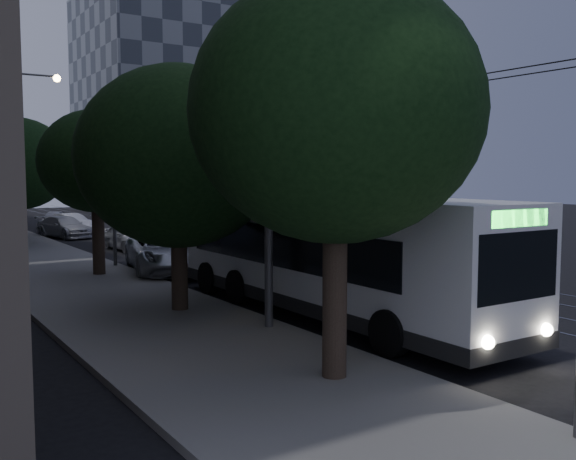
% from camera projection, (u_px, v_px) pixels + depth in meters
% --- Properties ---
extents(ground, '(120.00, 120.00, 0.00)m').
position_uv_depth(ground, '(384.00, 295.00, 20.09)').
color(ground, black).
rests_on(ground, ground).
extents(sidewalk, '(5.00, 90.00, 0.15)m').
position_uv_depth(sidewalk, '(10.00, 247.00, 32.72)').
color(sidewalk, gray).
rests_on(sidewalk, ground).
extents(tram_rails, '(4.52, 90.00, 0.02)m').
position_uv_depth(tram_rails, '(191.00, 237.00, 38.15)').
color(tram_rails, gray).
rests_on(tram_rails, ground).
extents(overhead_wires, '(2.23, 90.00, 6.00)m').
position_uv_depth(overhead_wires, '(59.00, 180.00, 33.79)').
color(overhead_wires, black).
rests_on(overhead_wires, ground).
extents(building_distant_right, '(22.00, 18.00, 24.00)m').
position_uv_depth(building_distant_right, '(186.00, 103.00, 74.76)').
color(building_distant_right, '#373E47').
rests_on(building_distant_right, ground).
extents(trolleybus, '(2.76, 12.52, 5.63)m').
position_uv_depth(trolleybus, '(323.00, 251.00, 17.12)').
color(trolleybus, silver).
rests_on(trolleybus, ground).
extents(pickup_silver, '(3.96, 6.29, 1.62)m').
position_uv_depth(pickup_silver, '(167.00, 252.00, 24.58)').
color(pickup_silver, '#B6BABF').
rests_on(pickup_silver, ground).
extents(car_white_a, '(1.83, 4.11, 1.37)m').
position_uv_depth(car_white_a, '(129.00, 236.00, 31.80)').
color(car_white_a, '#BCBCC0').
rests_on(car_white_a, ground).
extents(car_white_b, '(2.92, 4.70, 1.27)m').
position_uv_depth(car_white_b, '(65.00, 227.00, 38.02)').
color(car_white_b, '#B3B3B7').
rests_on(car_white_b, ground).
extents(car_white_c, '(2.74, 4.02, 1.25)m').
position_uv_depth(car_white_c, '(71.00, 223.00, 40.94)').
color(car_white_c, silver).
rests_on(car_white_c, ground).
extents(car_white_d, '(2.72, 3.93, 1.24)m').
position_uv_depth(car_white_d, '(54.00, 219.00, 44.72)').
color(car_white_d, silver).
rests_on(car_white_d, ground).
extents(tree_0, '(5.16, 5.16, 7.20)m').
position_uv_depth(tree_0, '(336.00, 111.00, 11.12)').
color(tree_0, black).
rests_on(tree_0, ground).
extents(tree_1, '(5.36, 5.36, 6.65)m').
position_uv_depth(tree_1, '(178.00, 157.00, 16.91)').
color(tree_1, black).
rests_on(tree_1, ground).
extents(tree_2, '(4.11, 4.11, 6.09)m').
position_uv_depth(tree_2, '(96.00, 162.00, 22.99)').
color(tree_2, black).
rests_on(tree_2, ground).
extents(tree_3, '(5.21, 5.21, 6.65)m').
position_uv_depth(tree_3, '(18.00, 164.00, 32.60)').
color(tree_3, black).
rests_on(tree_3, ground).
extents(tree_4, '(4.18, 4.18, 6.28)m').
position_uv_depth(tree_4, '(10.00, 164.00, 37.05)').
color(tree_4, black).
rests_on(tree_4, ground).
extents(streetlamp_near, '(2.34, 0.44, 9.62)m').
position_uv_depth(streetlamp_near, '(283.00, 87.00, 15.01)').
color(streetlamp_near, '#555557').
rests_on(streetlamp_near, ground).
extents(streetlamp_far, '(2.42, 0.44, 9.98)m').
position_uv_depth(streetlamp_far, '(29.00, 136.00, 37.65)').
color(streetlamp_far, '#555557').
rests_on(streetlamp_far, ground).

